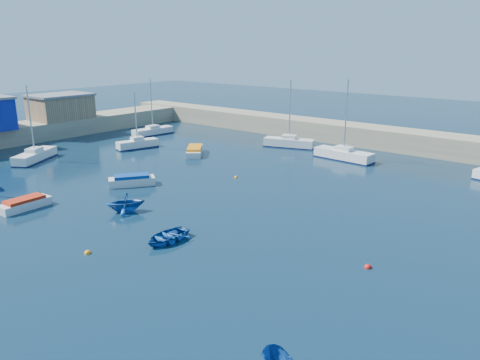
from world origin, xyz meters
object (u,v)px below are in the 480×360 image
Objects in this scene: sailboat_3 at (137,144)px; motorboat_1 at (132,180)px; motorboat_2 at (195,151)px; motorboat_0 at (25,204)px; sailboat_5 at (289,142)px; dinghy_center at (167,236)px; sailboat_6 at (344,154)px; sailboat_4 at (153,131)px; dinghy_left at (125,202)px; brick_shed_a at (61,108)px; sailboat_2 at (35,156)px.

sailboat_3 reaches higher than motorboat_1.
motorboat_1 is 14.06m from motorboat_2.
motorboat_0 is 0.95× the size of motorboat_1.
sailboat_5 is 34.37m from motorboat_0.
sailboat_6 is at bearing 92.46° from dinghy_center.
motorboat_0 reaches higher than dinghy_center.
sailboat_3 reaches higher than motorboat_0.
sailboat_3 is 1.72× the size of motorboat_0.
sailboat_4 is at bearing 141.35° from sailboat_3.
dinghy_center is at bearing 20.95° from dinghy_left.
brick_shed_a reaches higher than motorboat_1.
motorboat_0 is (27.80, -19.96, -3.66)m from brick_shed_a.
motorboat_1 is 1.25× the size of dinghy_center.
motorboat_1 is 0.90× the size of motorboat_2.
sailboat_3 is 23.90m from motorboat_0.
brick_shed_a reaches higher than motorboat_0.
motorboat_1 is at bearing 174.15° from dinghy_left.
motorboat_0 is at bearing -109.50° from dinghy_left.
sailboat_3 is at bearing 41.39° from sailboat_2.
sailboat_5 is 1.98× the size of motorboat_1.
dinghy_left is at bearing -41.34° from sailboat_2.
motorboat_2 is (14.24, -5.41, -0.08)m from sailboat_4.
motorboat_2 is (-3.10, 23.17, 0.04)m from motorboat_0.
sailboat_6 is 18.10m from motorboat_2.
sailboat_4 is at bearing 171.86° from dinghy_left.
dinghy_left is at bearing 31.01° from motorboat_0.
sailboat_6 is at bearing 98.78° from motorboat_1.
motorboat_1 is (16.78, 0.95, -0.12)m from sailboat_2.
sailboat_5 reaches higher than motorboat_0.
motorboat_1 reaches higher than motorboat_2.
motorboat_0 is (-3.55, -34.19, -0.21)m from sailboat_5.
sailboat_5 reaches higher than motorboat_2.
sailboat_2 reaches higher than motorboat_2.
sailboat_6 is (27.74, 23.50, 0.02)m from sailboat_2.
motorboat_1 is at bearing -110.79° from motorboat_2.
motorboat_0 is at bearing -63.85° from motorboat_1.
sailboat_2 is 1.78× the size of motorboat_2.
sailboat_3 is at bearing 175.09° from dinghy_left.
sailboat_5 is at bearing 80.60° from motorboat_0.
dinghy_center is (10.64, -31.23, -0.28)m from sailboat_5.
sailboat_3 is 31.36m from dinghy_center.
motorboat_0 is at bearing -53.37° from sailboat_4.
dinghy_center is at bearing -21.27° from sailboat_3.
dinghy_center is at bearing 8.28° from motorboat_0.
motorboat_1 is at bearing 158.31° from sailboat_6.
sailboat_4 is (-5.86, 7.62, -0.05)m from sailboat_3.
motorboat_0 is at bearing -61.33° from sailboat_2.
sailboat_2 reaches higher than dinghy_center.
brick_shed_a is at bearing 95.95° from sailboat_5.
brick_shed_a is at bearing 140.84° from motorboat_0.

